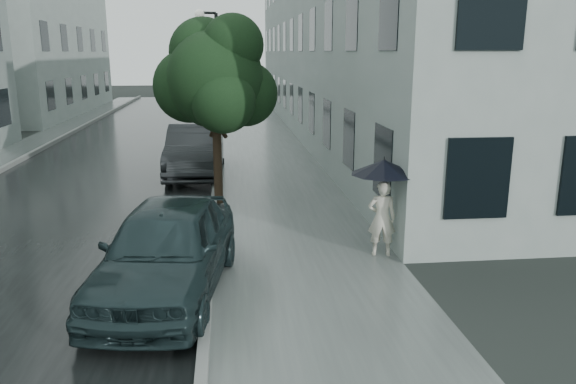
{
  "coord_description": "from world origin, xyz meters",
  "views": [
    {
      "loc": [
        -1.2,
        -7.99,
        3.83
      ],
      "look_at": [
        -0.1,
        2.03,
        1.3
      ],
      "focal_mm": 35.0,
      "sensor_mm": 36.0,
      "label": 1
    }
  ],
  "objects": [
    {
      "name": "kerb_far",
      "position": [
        -8.57,
        12.0,
        0.07
      ],
      "size": [
        0.15,
        60.0,
        0.15
      ],
      "primitive_type": "cube",
      "color": "slate",
      "rests_on": "ground"
    },
    {
      "name": "ground",
      "position": [
        0.0,
        0.0,
        0.0
      ],
      "size": [
        120.0,
        120.0,
        0.0
      ],
      "primitive_type": "plane",
      "color": "black",
      "rests_on": "ground"
    },
    {
      "name": "street_tree",
      "position": [
        -1.45,
        6.35,
        3.19
      ],
      "size": [
        3.16,
        2.87,
        4.74
      ],
      "color": "#332619",
      "rests_on": "ground"
    },
    {
      "name": "asphalt_road",
      "position": [
        -5.08,
        12.0,
        0.0
      ],
      "size": [
        6.85,
        60.0,
        0.0
      ],
      "primitive_type": "cube",
      "color": "black",
      "rests_on": "ground"
    },
    {
      "name": "building_far_b",
      "position": [
        -13.77,
        30.0,
        4.0
      ],
      "size": [
        7.02,
        18.0,
        8.0
      ],
      "color": "#93A19C",
      "rests_on": "ground"
    },
    {
      "name": "building_near",
      "position": [
        5.47,
        19.5,
        4.5
      ],
      "size": [
        7.02,
        36.0,
        9.0
      ],
      "color": "#93A19C",
      "rests_on": "ground"
    },
    {
      "name": "sidewalk",
      "position": [
        0.25,
        12.0,
        0.0
      ],
      "size": [
        3.5,
        60.0,
        0.01
      ],
      "primitive_type": "cube",
      "color": "slate",
      "rests_on": "ground"
    },
    {
      "name": "car_near",
      "position": [
        -2.2,
        0.66,
        0.77
      ],
      "size": [
        2.44,
        4.68,
        1.52
      ],
      "primitive_type": "imported",
      "rotation": [
        0.0,
        0.0,
        -0.15
      ],
      "color": "#1A2B2D",
      "rests_on": "ground"
    },
    {
      "name": "pedestrian",
      "position": [
        1.7,
        2.0,
        0.74
      ],
      "size": [
        0.59,
        0.44,
        1.47
      ],
      "primitive_type": "imported",
      "rotation": [
        0.0,
        0.0,
        2.97
      ],
      "color": "beige",
      "rests_on": "sidewalk"
    },
    {
      "name": "lamp_post",
      "position": [
        -1.6,
        11.46,
        2.96
      ],
      "size": [
        0.83,
        0.43,
        5.17
      ],
      "rotation": [
        0.0,
        0.0,
        0.25
      ],
      "color": "black",
      "rests_on": "ground"
    },
    {
      "name": "kerb_near",
      "position": [
        -1.57,
        12.0,
        0.07
      ],
      "size": [
        0.15,
        60.0,
        0.15
      ],
      "primitive_type": "cube",
      "color": "slate",
      "rests_on": "ground"
    },
    {
      "name": "car_far",
      "position": [
        -2.2,
        9.83,
        0.8
      ],
      "size": [
        1.73,
        4.81,
        1.58
      ],
      "primitive_type": "imported",
      "rotation": [
        0.0,
        0.0,
        -0.01
      ],
      "color": "#272A2D",
      "rests_on": "ground"
    },
    {
      "name": "umbrella",
      "position": [
        1.69,
        1.97,
        1.75
      ],
      "size": [
        1.52,
        1.52,
        1.0
      ],
      "rotation": [
        0.0,
        0.0,
        -0.25
      ],
      "color": "black",
      "rests_on": "ground"
    }
  ]
}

